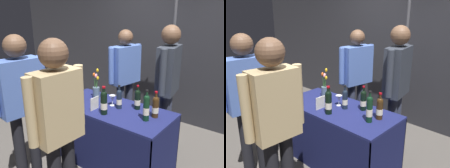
{
  "view_description": "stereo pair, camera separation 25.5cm",
  "coord_description": "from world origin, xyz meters",
  "views": [
    {
      "loc": [
        1.62,
        -2.09,
        1.91
      ],
      "look_at": [
        0.0,
        0.0,
        1.06
      ],
      "focal_mm": 38.13,
      "sensor_mm": 36.0,
      "label": 1
    },
    {
      "loc": [
        1.81,
        -1.92,
        1.91
      ],
      "look_at": [
        0.0,
        0.0,
        1.06
      ],
      "focal_mm": 38.13,
      "sensor_mm": 36.0,
      "label": 2
    }
  ],
  "objects": [
    {
      "name": "tasting_table",
      "position": [
        0.0,
        0.0,
        0.52
      ],
      "size": [
        1.46,
        0.68,
        0.76
      ],
      "color": "#191E51",
      "rests_on": "ground_plane"
    },
    {
      "name": "taster_foreground_left",
      "position": [
        0.18,
        -0.96,
        1.02
      ],
      "size": [
        0.23,
        0.56,
        1.7
      ],
      "rotation": [
        0.0,
        0.0,
        1.52
      ],
      "color": "black",
      "rests_on": "ground_plane"
    },
    {
      "name": "vendor_presenter",
      "position": [
        0.4,
        0.64,
        1.04
      ],
      "size": [
        0.28,
        0.59,
        1.72
      ],
      "rotation": [
        0.0,
        0.0,
        -1.4
      ],
      "color": "#2D3347",
      "rests_on": "ground_plane"
    },
    {
      "name": "featured_wine_bottle",
      "position": [
        0.53,
        0.09,
        0.88
      ],
      "size": [
        0.07,
        0.07,
        0.3
      ],
      "color": "#38230F",
      "rests_on": "tasting_table"
    },
    {
      "name": "back_partition",
      "position": [
        0.0,
        1.68,
        1.22
      ],
      "size": [
        7.72,
        0.12,
        2.43
      ],
      "primitive_type": "cube",
      "color": "#2D2D33",
      "rests_on": "ground_plane"
    },
    {
      "name": "display_bottle_3",
      "position": [
        0.49,
        -0.04,
        0.9
      ],
      "size": [
        0.07,
        0.07,
        0.34
      ],
      "color": "black",
      "rests_on": "tasting_table"
    },
    {
      "name": "brochure_stand",
      "position": [
        -0.13,
        -0.17,
        0.83
      ],
      "size": [
        0.02,
        0.13,
        0.16
      ],
      "primitive_type": "cube",
      "rotation": [
        -0.04,
        0.0,
        4.7
      ],
      "color": "silver",
      "rests_on": "tasting_table"
    },
    {
      "name": "flower_vase",
      "position": [
        -0.37,
        0.13,
        0.88
      ],
      "size": [
        0.1,
        0.09,
        0.4
      ],
      "color": "slate",
      "rests_on": "tasting_table"
    },
    {
      "name": "taster_foreground_right",
      "position": [
        -0.57,
        -0.83,
        1.0
      ],
      "size": [
        0.25,
        0.62,
        1.66
      ],
      "rotation": [
        0.0,
        0.0,
        1.49
      ],
      "color": "black",
      "rests_on": "ground_plane"
    },
    {
      "name": "vendor_assistant",
      "position": [
        -0.37,
        0.8,
        0.97
      ],
      "size": [
        0.29,
        0.64,
        1.61
      ],
      "rotation": [
        0.0,
        0.0,
        -1.74
      ],
      "color": "#2D3347",
      "rests_on": "ground_plane"
    },
    {
      "name": "display_bottle_1",
      "position": [
        0.08,
        0.04,
        0.88
      ],
      "size": [
        0.07,
        0.07,
        0.29
      ],
      "color": "#192333",
      "rests_on": "tasting_table"
    },
    {
      "name": "display_bottle_2",
      "position": [
        0.04,
        -0.19,
        0.9
      ],
      "size": [
        0.08,
        0.08,
        0.33
      ],
      "color": "black",
      "rests_on": "tasting_table"
    },
    {
      "name": "booth_signpost",
      "position": [
        0.21,
        1.17,
        1.44
      ],
      "size": [
        0.54,
        0.04,
        2.32
      ],
      "color": "#47474C",
      "rests_on": "ground_plane"
    },
    {
      "name": "wine_glass_near_vendor",
      "position": [
        -0.04,
        0.06,
        0.85
      ],
      "size": [
        0.08,
        0.08,
        0.13
      ],
      "color": "silver",
      "rests_on": "tasting_table"
    },
    {
      "name": "ground_plane",
      "position": [
        0.0,
        0.0,
        0.0
      ],
      "size": [
        12.0,
        12.0,
        0.0
      ],
      "primitive_type": "plane",
      "color": "#514C47"
    },
    {
      "name": "display_bottle_0",
      "position": [
        0.26,
        0.16,
        0.88
      ],
      "size": [
        0.07,
        0.07,
        0.3
      ],
      "color": "black",
      "rests_on": "tasting_table"
    }
  ]
}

